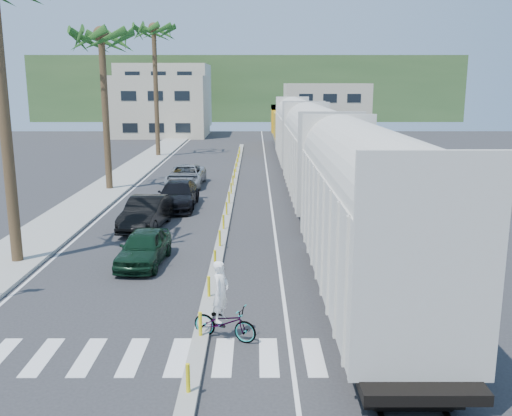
% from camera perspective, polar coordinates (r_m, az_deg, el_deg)
% --- Properties ---
extents(ground, '(140.00, 140.00, 0.00)m').
position_cam_1_polar(ground, '(17.48, -5.25, -11.63)').
color(ground, '#28282B').
rests_on(ground, ground).
extents(sidewalk, '(3.00, 90.00, 0.15)m').
position_cam_1_polar(sidewalk, '(42.69, -13.71, 2.58)').
color(sidewalk, gray).
rests_on(sidewalk, ground).
extents(rails, '(1.56, 100.00, 0.06)m').
position_cam_1_polar(rails, '(44.59, 4.37, 3.25)').
color(rails, black).
rests_on(rails, ground).
extents(median, '(0.45, 60.00, 0.85)m').
position_cam_1_polar(median, '(36.56, -2.50, 1.34)').
color(median, gray).
rests_on(median, ground).
extents(crosswalk, '(14.00, 2.20, 0.01)m').
position_cam_1_polar(crosswalk, '(15.68, -5.91, -14.58)').
color(crosswalk, silver).
rests_on(crosswalk, ground).
extents(lane_markings, '(9.42, 90.00, 0.01)m').
position_cam_1_polar(lane_markings, '(41.67, -5.18, 2.56)').
color(lane_markings, silver).
rests_on(lane_markings, ground).
extents(freight_train, '(3.00, 60.94, 5.85)m').
position_cam_1_polar(freight_train, '(38.35, 5.12, 6.08)').
color(freight_train, beige).
rests_on(freight_train, ground).
extents(palm_trees, '(3.50, 37.20, 13.75)m').
position_cam_1_polar(palm_trees, '(39.95, -14.74, 17.35)').
color(palm_trees, brown).
rests_on(palm_trees, ground).
extents(buildings, '(38.00, 27.00, 10.00)m').
position_cam_1_polar(buildings, '(87.95, -5.37, 10.58)').
color(buildings, '#BFB498').
rests_on(buildings, ground).
extents(hillside, '(80.00, 20.00, 12.00)m').
position_cam_1_polar(hillside, '(115.91, -0.87, 11.87)').
color(hillside, '#385628').
rests_on(hillside, ground).
extents(car_lead, '(2.17, 4.30, 1.39)m').
position_cam_1_polar(car_lead, '(23.17, -11.16, -3.88)').
color(car_lead, black).
rests_on(car_lead, ground).
extents(car_second, '(2.58, 5.11, 1.58)m').
position_cam_1_polar(car_second, '(28.80, -10.92, -0.48)').
color(car_second, black).
rests_on(car_second, ground).
extents(car_third, '(2.16, 5.29, 1.53)m').
position_cam_1_polar(car_third, '(33.25, -7.82, 1.31)').
color(car_third, black).
rests_on(car_third, ground).
extents(car_rear, '(2.62, 5.37, 1.47)m').
position_cam_1_polar(car_rear, '(40.33, -7.02, 3.24)').
color(car_rear, '#A3A5A8').
rests_on(car_rear, ground).
extents(cyclist, '(2.03, 2.39, 2.30)m').
position_cam_1_polar(cyclist, '(16.32, -3.23, -10.65)').
color(cyclist, '#9EA0A5').
rests_on(cyclist, ground).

